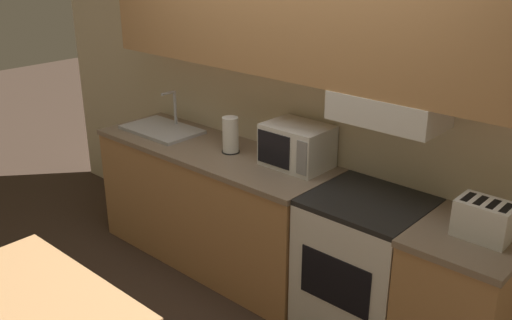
# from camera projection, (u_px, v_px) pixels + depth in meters

# --- Properties ---
(ground_plane) EXTENTS (16.00, 16.00, 0.00)m
(ground_plane) POSITION_uv_depth(u_px,v_px,m) (302.00, 270.00, 4.11)
(ground_plane) COLOR #3D2D23
(wall_back) EXTENTS (5.41, 0.38, 2.55)m
(wall_back) POSITION_uv_depth(u_px,v_px,m) (304.00, 58.00, 3.49)
(wall_back) COLOR beige
(wall_back) RESTS_ON ground_plane
(lower_counter_main) EXTENTS (1.86, 0.63, 0.88)m
(lower_counter_main) POSITION_uv_depth(u_px,v_px,m) (213.00, 205.00, 4.11)
(lower_counter_main) COLOR tan
(lower_counter_main) RESTS_ON ground_plane
(lower_counter_right_stub) EXTENTS (0.53, 0.63, 0.88)m
(lower_counter_right_stub) POSITION_uv_depth(u_px,v_px,m) (460.00, 309.00, 2.96)
(lower_counter_right_stub) COLOR tan
(lower_counter_right_stub) RESTS_ON ground_plane
(stove_range) EXTENTS (0.64, 0.60, 0.88)m
(stove_range) POSITION_uv_depth(u_px,v_px,m) (363.00, 268.00, 3.33)
(stove_range) COLOR white
(stove_range) RESTS_ON ground_plane
(microwave) EXTENTS (0.41, 0.31, 0.27)m
(microwave) POSITION_uv_depth(u_px,v_px,m) (297.00, 146.00, 3.59)
(microwave) COLOR white
(microwave) RESTS_ON lower_counter_main
(toaster) EXTENTS (0.27, 0.18, 0.19)m
(toaster) POSITION_uv_depth(u_px,v_px,m) (484.00, 219.00, 2.75)
(toaster) COLOR white
(toaster) RESTS_ON lower_counter_right_stub
(sink_basin) EXTENTS (0.59, 0.37, 0.29)m
(sink_basin) POSITION_uv_depth(u_px,v_px,m) (162.00, 129.00, 4.28)
(sink_basin) COLOR #B7BABF
(sink_basin) RESTS_ON lower_counter_main
(paper_towel_roll) EXTENTS (0.12, 0.12, 0.25)m
(paper_towel_roll) POSITION_uv_depth(u_px,v_px,m) (230.00, 135.00, 3.82)
(paper_towel_roll) COLOR black
(paper_towel_roll) RESTS_ON lower_counter_main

